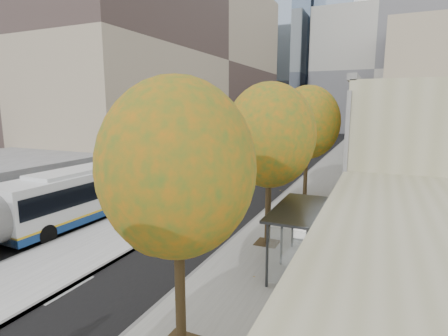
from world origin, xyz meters
The scene contains 12 objects.
bus_platform centered at (-3.88, 35.00, 0.07)m, with size 4.25×150.00×0.15m, color #A6A6A6.
sidewalk centered at (4.12, 35.00, 0.04)m, with size 4.75×150.00×0.08m, color gray.
building_tan centered at (15.50, 64.00, 4.00)m, with size 18.00×92.00×8.00m, color tan.
building_midrise centered at (-22.50, 41.00, 12.50)m, with size 24.00×46.00×25.00m, color tan.
building_far_block centered at (6.00, 96.00, 15.00)m, with size 30.00×18.00×30.00m, color #A8A69B.
bus_shelter centered at (5.69, 10.96, 2.19)m, with size 1.90×4.40×2.53m.
tree_b centered at (3.60, 5.00, 5.04)m, with size 4.00×4.00×6.97m.
tree_c centered at (3.60, 13.00, 5.25)m, with size 4.20×4.20×7.28m.
tree_d centered at (3.60, 22.00, 5.47)m, with size 4.40×4.40×7.60m.
bus_near centered at (-7.28, 8.15, 1.59)m, with size 2.94×17.52×2.91m.
bus_far centered at (-7.52, 27.95, 1.63)m, with size 3.16×17.98×2.98m.
distant_car centered at (-7.82, 54.49, 0.72)m, with size 1.70×4.23×1.44m, color silver.
Camera 1 is at (8.19, -2.40, 6.57)m, focal length 28.00 mm.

